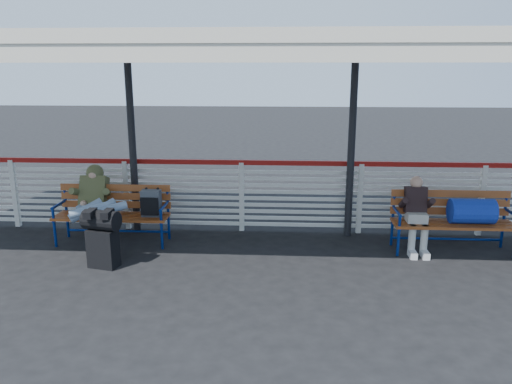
# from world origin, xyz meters

# --- Properties ---
(ground) EXTENTS (60.00, 60.00, 0.00)m
(ground) POSITION_xyz_m (0.00, 0.00, 0.00)
(ground) COLOR black
(ground) RESTS_ON ground
(fence) EXTENTS (12.08, 0.08, 1.24)m
(fence) POSITION_xyz_m (0.00, 1.90, 0.66)
(fence) COLOR silver
(fence) RESTS_ON ground
(canopy) EXTENTS (12.60, 3.60, 3.16)m
(canopy) POSITION_xyz_m (-0.00, 0.87, 3.04)
(canopy) COLOR silver
(canopy) RESTS_ON ground
(luggage_stack) EXTENTS (0.55, 0.39, 0.83)m
(luggage_stack) POSITION_xyz_m (-1.81, 0.16, 0.45)
(luggage_stack) COLOR black
(luggage_stack) RESTS_ON ground
(bench_left) EXTENTS (1.80, 0.56, 0.92)m
(bench_left) POSITION_xyz_m (-1.84, 1.20, 0.58)
(bench_left) COLOR #9C4D1E
(bench_left) RESTS_ON ground
(bench_right) EXTENTS (1.80, 0.56, 0.92)m
(bench_right) POSITION_xyz_m (3.43, 1.08, 0.61)
(bench_right) COLOR #9C4D1E
(bench_right) RESTS_ON ground
(traveler_man) EXTENTS (0.93, 1.64, 0.77)m
(traveler_man) POSITION_xyz_m (-2.15, 0.85, 0.71)
(traveler_man) COLOR #7E97AA
(traveler_man) RESTS_ON ground
(companion_person) EXTENTS (0.32, 0.66, 1.15)m
(companion_person) POSITION_xyz_m (2.74, 1.09, 0.60)
(companion_person) COLOR beige
(companion_person) RESTS_ON ground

